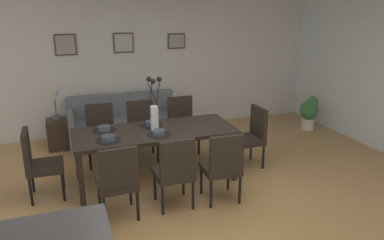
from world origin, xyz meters
TOP-DOWN VIEW (x-y plane):
  - ground_plane at (0.00, 0.00)m, footprint 9.00×9.00m
  - back_wall_panel at (0.00, 3.25)m, footprint 9.00×0.10m
  - dining_table at (-0.24, 0.93)m, footprint 2.20×0.92m
  - dining_chair_near_left at (-0.89, 0.06)m, footprint 0.46×0.46m
  - dining_chair_near_right at (-0.89, 1.80)m, footprint 0.47×0.47m
  - dining_chair_far_left at (-0.21, 0.09)m, footprint 0.44×0.44m
  - dining_chair_far_right at (-0.24, 1.78)m, footprint 0.46×0.46m
  - dining_chair_mid_left at (0.39, 0.03)m, footprint 0.46×0.46m
  - dining_chair_mid_right at (0.45, 1.82)m, footprint 0.45×0.45m
  - dining_chair_head_west at (-1.76, 0.91)m, footprint 0.44×0.44m
  - dining_chair_head_east at (1.26, 0.92)m, footprint 0.45×0.45m
  - centerpiece_vase at (-0.23, 0.93)m, footprint 0.21×0.23m
  - placemat_near_left at (-0.90, 0.72)m, footprint 0.32×0.32m
  - bowl_near_left at (-0.90, 0.72)m, footprint 0.17×0.17m
  - placemat_near_right at (-0.90, 1.13)m, footprint 0.32×0.32m
  - bowl_near_right at (-0.90, 1.13)m, footprint 0.17×0.17m
  - placemat_far_left at (-0.24, 0.72)m, footprint 0.32×0.32m
  - bowl_far_left at (-0.24, 0.72)m, footprint 0.17×0.17m
  - placemat_far_right at (-0.24, 1.13)m, footprint 0.32×0.32m
  - bowl_far_right at (-0.24, 1.13)m, footprint 0.17×0.17m
  - sofa at (-0.37, 2.70)m, footprint 1.97×0.84m
  - side_table at (-1.52, 2.64)m, footprint 0.36×0.36m
  - table_lamp at (-1.52, 2.64)m, footprint 0.22×0.22m
  - framed_picture_left at (-1.25, 3.18)m, footprint 0.37×0.03m
  - framed_picture_center at (-0.24, 3.18)m, footprint 0.37×0.03m
  - framed_picture_right at (0.78, 3.18)m, footprint 0.34×0.03m
  - potted_plant at (3.16, 2.07)m, footprint 0.36×0.36m

SIDE VIEW (x-z plane):
  - ground_plane at x=0.00m, z-range 0.00..0.00m
  - side_table at x=-1.52m, z-range 0.00..0.52m
  - sofa at x=-0.37m, z-range -0.12..0.68m
  - potted_plant at x=3.16m, z-range 0.04..0.71m
  - dining_chair_near_left at x=-0.89m, z-range 0.05..0.97m
  - dining_chair_near_right at x=-0.89m, z-range 0.05..0.97m
  - dining_chair_far_left at x=-0.21m, z-range 0.05..0.97m
  - dining_chair_far_right at x=-0.24m, z-range 0.05..0.97m
  - dining_chair_mid_left at x=0.39m, z-range 0.05..0.97m
  - dining_chair_mid_right at x=0.45m, z-range 0.05..0.97m
  - dining_chair_head_west at x=-1.76m, z-range 0.05..0.97m
  - dining_chair_head_east at x=1.26m, z-range 0.05..0.97m
  - dining_table at x=-0.24m, z-range 0.30..1.04m
  - placemat_near_left at x=-0.90m, z-range 0.74..0.75m
  - placemat_near_right at x=-0.90m, z-range 0.74..0.75m
  - placemat_far_left at x=-0.24m, z-range 0.74..0.75m
  - placemat_far_right at x=-0.24m, z-range 0.74..0.75m
  - bowl_near_left at x=-0.90m, z-range 0.75..0.81m
  - bowl_near_right at x=-0.90m, z-range 0.75..0.81m
  - bowl_far_left at x=-0.24m, z-range 0.75..0.81m
  - bowl_far_right at x=-0.24m, z-range 0.75..0.81m
  - table_lamp at x=-1.52m, z-range 0.64..1.15m
  - centerpiece_vase at x=-0.23m, z-range 0.66..1.39m
  - back_wall_panel at x=0.00m, z-range 0.00..2.60m
  - framed_picture_left at x=-1.25m, z-range 1.52..1.89m
  - framed_picture_right at x=0.78m, z-range 1.56..1.85m
  - framed_picture_center at x=-0.24m, z-range 1.52..1.89m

